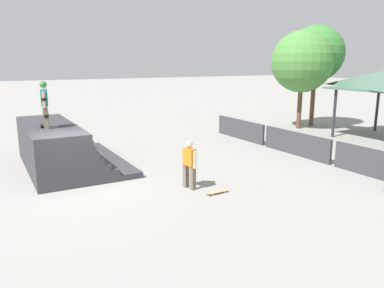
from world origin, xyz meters
TOP-DOWN VIEW (x-y plane):
  - ground_plane at (0.00, 0.00)m, footprint 160.00×160.00m
  - quarter_pipe_ramp at (-2.92, -0.07)m, footprint 5.85×3.61m
  - skater_on_deck at (-2.10, -0.59)m, footprint 0.74×0.29m
  - skateboard_on_deck at (-2.44, -0.66)m, footprint 0.80×0.32m
  - bystander_walking at (1.83, 3.21)m, footprint 0.66×0.30m
  - skateboard_on_ground at (2.72, 3.71)m, footprint 0.24×0.80m
  - barrier_fence at (0.16, 9.66)m, footprint 12.40×0.12m
  - tree_beside_pavilion at (-5.27, 16.42)m, footprint 3.59×3.59m
  - tree_far_back at (-4.90, 14.90)m, footprint 3.79×3.79m

SIDE VIEW (x-z plane):
  - ground_plane at x=0.00m, z-range 0.00..0.00m
  - skateboard_on_ground at x=2.72m, z-range 0.01..0.10m
  - barrier_fence at x=0.16m, z-range 0.00..1.05m
  - quarter_pipe_ramp at x=-2.92m, z-range -0.11..1.67m
  - bystander_walking at x=1.83m, z-range 0.09..1.72m
  - skateboard_on_deck at x=-2.44m, z-range 1.79..1.88m
  - skater_on_deck at x=-2.10m, z-range 1.91..3.61m
  - tree_far_back at x=-4.90m, z-range 1.12..7.18m
  - tree_beside_pavilion at x=-5.27m, z-range 1.42..7.88m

